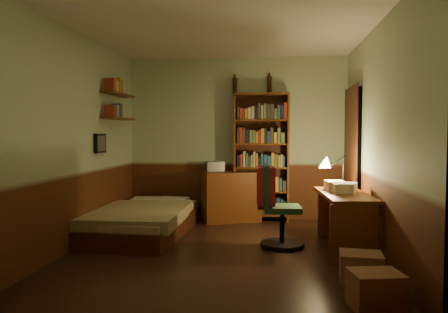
# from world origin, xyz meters

# --- Properties ---
(floor) EXTENTS (3.50, 4.00, 0.02)m
(floor) POSITION_xyz_m (0.00, 0.00, -0.01)
(floor) COLOR black
(floor) RESTS_ON ground
(ceiling) EXTENTS (3.50, 4.00, 0.02)m
(ceiling) POSITION_xyz_m (0.00, 0.00, 2.61)
(ceiling) COLOR silver
(ceiling) RESTS_ON wall_back
(wall_back) EXTENTS (3.50, 0.02, 2.60)m
(wall_back) POSITION_xyz_m (0.00, 2.01, 1.30)
(wall_back) COLOR #A3B794
(wall_back) RESTS_ON ground
(wall_left) EXTENTS (0.02, 4.00, 2.60)m
(wall_left) POSITION_xyz_m (-1.76, 0.00, 1.30)
(wall_left) COLOR #A3B794
(wall_left) RESTS_ON ground
(wall_right) EXTENTS (0.02, 4.00, 2.60)m
(wall_right) POSITION_xyz_m (1.76, 0.00, 1.30)
(wall_right) COLOR #A3B794
(wall_right) RESTS_ON ground
(wall_front) EXTENTS (3.50, 0.02, 2.60)m
(wall_front) POSITION_xyz_m (0.00, -2.01, 1.30)
(wall_front) COLOR #A3B794
(wall_front) RESTS_ON ground
(doorway) EXTENTS (0.06, 0.90, 2.00)m
(doorway) POSITION_xyz_m (1.72, 1.30, 1.00)
(doorway) COLOR black
(doorway) RESTS_ON ground
(door_trim) EXTENTS (0.02, 0.98, 2.08)m
(door_trim) POSITION_xyz_m (1.69, 1.30, 1.00)
(door_trim) COLOR #3B1A0F
(door_trim) RESTS_ON ground
(bed) EXTENTS (1.22, 2.17, 0.63)m
(bed) POSITION_xyz_m (-1.19, 0.77, 0.32)
(bed) COLOR #7C8F58
(bed) RESTS_ON ground
(dresser) EXTENTS (0.98, 0.73, 0.78)m
(dresser) POSITION_xyz_m (-0.06, 1.76, 0.39)
(dresser) COLOR #592C10
(dresser) RESTS_ON ground
(mini_stereo) EXTENTS (0.34, 0.30, 0.15)m
(mini_stereo) POSITION_xyz_m (-0.34, 1.89, 0.86)
(mini_stereo) COLOR #B2B2B7
(mini_stereo) RESTS_ON dresser
(bookshelf) EXTENTS (0.87, 0.30, 2.01)m
(bookshelf) POSITION_xyz_m (0.41, 1.85, 1.01)
(bookshelf) COLOR #592C10
(bookshelf) RESTS_ON ground
(bottle_left) EXTENTS (0.09, 0.09, 0.26)m
(bottle_left) POSITION_xyz_m (-0.02, 1.96, 2.14)
(bottle_left) COLOR black
(bottle_left) RESTS_ON bookshelf
(bottle_right) EXTENTS (0.08, 0.08, 0.27)m
(bottle_right) POSITION_xyz_m (0.53, 1.96, 2.15)
(bottle_right) COLOR black
(bottle_right) RESTS_ON bookshelf
(desk) EXTENTS (0.62, 1.30, 0.68)m
(desk) POSITION_xyz_m (1.44, 0.20, 0.34)
(desk) COLOR #592C10
(desk) RESTS_ON ground
(paper_stack) EXTENTS (0.29, 0.34, 0.12)m
(paper_stack) POSITION_xyz_m (1.47, 0.25, 0.74)
(paper_stack) COLOR silver
(paper_stack) RESTS_ON desk
(desk_lamp) EXTENTS (0.24, 0.24, 0.67)m
(desk_lamp) POSITION_xyz_m (1.50, 0.70, 1.01)
(desk_lamp) COLOR black
(desk_lamp) RESTS_ON desk
(office_chair) EXTENTS (0.51, 0.46, 0.97)m
(office_chair) POSITION_xyz_m (0.71, 0.25, 0.48)
(office_chair) COLOR #2A4C30
(office_chair) RESTS_ON ground
(red_jacket) EXTENTS (0.32, 0.43, 0.45)m
(red_jacket) POSITION_xyz_m (0.64, 0.03, 1.20)
(red_jacket) COLOR #B42534
(red_jacket) RESTS_ON office_chair
(wall_shelf_lower) EXTENTS (0.20, 0.90, 0.03)m
(wall_shelf_lower) POSITION_xyz_m (-1.64, 1.10, 1.60)
(wall_shelf_lower) COLOR #592C10
(wall_shelf_lower) RESTS_ON wall_left
(wall_shelf_upper) EXTENTS (0.20, 0.90, 0.03)m
(wall_shelf_upper) POSITION_xyz_m (-1.64, 1.10, 1.95)
(wall_shelf_upper) COLOR #592C10
(wall_shelf_upper) RESTS_ON wall_left
(framed_picture) EXTENTS (0.04, 0.32, 0.26)m
(framed_picture) POSITION_xyz_m (-1.72, 0.60, 1.25)
(framed_picture) COLOR black
(framed_picture) RESTS_ON wall_left
(cardboard_box_a) EXTENTS (0.44, 0.38, 0.29)m
(cardboard_box_a) POSITION_xyz_m (1.41, -1.56, 0.15)
(cardboard_box_a) COLOR brown
(cardboard_box_a) RESTS_ON ground
(cardboard_box_b) EXTENTS (0.41, 0.35, 0.27)m
(cardboard_box_b) POSITION_xyz_m (1.42, -0.93, 0.14)
(cardboard_box_b) COLOR brown
(cardboard_box_b) RESTS_ON ground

